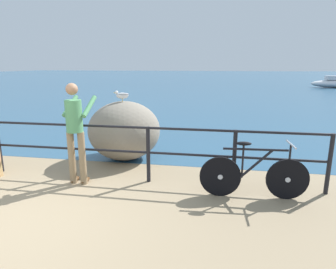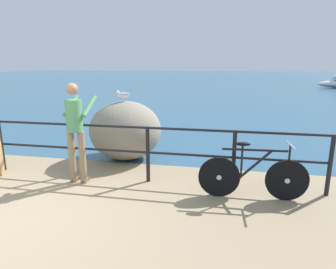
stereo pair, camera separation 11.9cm
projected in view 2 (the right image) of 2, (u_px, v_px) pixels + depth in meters
The scene contains 7 objects.
ground_plane at pixel (189, 92), 23.07m from camera, with size 120.00×120.00×0.10m, color #937F60.
sea_surface at pixel (209, 77), 49.38m from camera, with size 120.00×90.00×0.01m, color #2D5675.
promenade_railing at pixel (70, 143), 5.45m from camera, with size 9.09×0.07×1.02m.
bicycle at pixel (253, 175), 4.56m from camera, with size 1.70×0.48×0.92m.
person_at_railing at pixel (76, 129), 5.05m from camera, with size 0.44×0.64×1.78m.
breakwater_boulder_main at pixel (125, 130), 6.48m from camera, with size 1.59×1.57×1.30m.
seagull at pixel (123, 95), 6.27m from camera, with size 0.34×0.19×0.23m.
Camera 2 is at (2.82, -3.11, 2.08)m, focal length 31.11 mm.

